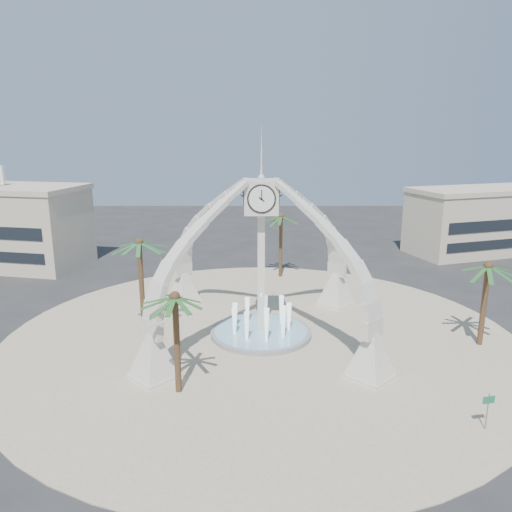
{
  "coord_description": "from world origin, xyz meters",
  "views": [
    {
      "loc": [
        -0.54,
        -36.88,
        15.82
      ],
      "look_at": [
        -0.39,
        2.0,
        6.01
      ],
      "focal_mm": 35.0,
      "sensor_mm": 36.0,
      "label": 1
    }
  ],
  "objects_px": {
    "palm_east": "(488,267)",
    "palm_south": "(175,298)",
    "palm_north": "(281,217)",
    "fountain": "(261,332)",
    "palm_west": "(139,244)",
    "street_sign": "(488,404)",
    "clock_tower": "(261,256)"
  },
  "relations": [
    {
      "from": "palm_east",
      "to": "palm_south",
      "type": "distance_m",
      "value": 22.9
    },
    {
      "from": "clock_tower",
      "to": "palm_south",
      "type": "distance_m",
      "value": 10.26
    },
    {
      "from": "palm_east",
      "to": "palm_south",
      "type": "relative_size",
      "value": 1.0
    },
    {
      "from": "palm_north",
      "to": "palm_west",
      "type": "bearing_deg",
      "value": -126.89
    },
    {
      "from": "palm_east",
      "to": "palm_north",
      "type": "distance_m",
      "value": 23.14
    },
    {
      "from": "palm_west",
      "to": "palm_north",
      "type": "height_order",
      "value": "palm_west"
    },
    {
      "from": "palm_east",
      "to": "palm_west",
      "type": "bearing_deg",
      "value": 174.41
    },
    {
      "from": "palm_east",
      "to": "palm_south",
      "type": "bearing_deg",
      "value": -162.33
    },
    {
      "from": "fountain",
      "to": "palm_west",
      "type": "bearing_deg",
      "value": 175.85
    },
    {
      "from": "palm_north",
      "to": "street_sign",
      "type": "xyz_separation_m",
      "value": [
        9.63,
        -29.37,
        -5.11
      ]
    },
    {
      "from": "fountain",
      "to": "palm_south",
      "type": "xyz_separation_m",
      "value": [
        -5.24,
        -8.81,
        5.86
      ]
    },
    {
      "from": "clock_tower",
      "to": "palm_east",
      "type": "relative_size",
      "value": 2.55
    },
    {
      "from": "palm_east",
      "to": "street_sign",
      "type": "height_order",
      "value": "palm_east"
    },
    {
      "from": "street_sign",
      "to": "palm_south",
      "type": "bearing_deg",
      "value": 155.02
    },
    {
      "from": "palm_north",
      "to": "palm_south",
      "type": "height_order",
      "value": "palm_north"
    },
    {
      "from": "palm_east",
      "to": "street_sign",
      "type": "relative_size",
      "value": 3.22
    },
    {
      "from": "palm_north",
      "to": "street_sign",
      "type": "bearing_deg",
      "value": -71.84
    },
    {
      "from": "clock_tower",
      "to": "fountain",
      "type": "relative_size",
      "value": 2.24
    },
    {
      "from": "clock_tower",
      "to": "palm_south",
      "type": "relative_size",
      "value": 2.55
    },
    {
      "from": "clock_tower",
      "to": "fountain",
      "type": "xyz_separation_m",
      "value": [
        0.0,
        0.0,
        -6.2
      ]
    },
    {
      "from": "clock_tower",
      "to": "palm_west",
      "type": "relative_size",
      "value": 2.18
    },
    {
      "from": "palm_west",
      "to": "street_sign",
      "type": "relative_size",
      "value": 3.78
    },
    {
      "from": "palm_south",
      "to": "clock_tower",
      "type": "bearing_deg",
      "value": 59.26
    },
    {
      "from": "palm_east",
      "to": "street_sign",
      "type": "bearing_deg",
      "value": -112.35
    },
    {
      "from": "palm_west",
      "to": "palm_south",
      "type": "distance_m",
      "value": 10.44
    },
    {
      "from": "palm_north",
      "to": "palm_south",
      "type": "xyz_separation_m",
      "value": [
        -7.62,
        -25.22,
        -0.52
      ]
    },
    {
      "from": "palm_north",
      "to": "palm_south",
      "type": "relative_size",
      "value": 1.08
    },
    {
      "from": "clock_tower",
      "to": "palm_south",
      "type": "xyz_separation_m",
      "value": [
        -5.24,
        -8.81,
        -0.34
      ]
    },
    {
      "from": "street_sign",
      "to": "fountain",
      "type": "bearing_deg",
      "value": 121.36
    },
    {
      "from": "clock_tower",
      "to": "palm_north",
      "type": "bearing_deg",
      "value": 81.75
    },
    {
      "from": "clock_tower",
      "to": "fountain",
      "type": "height_order",
      "value": "clock_tower"
    },
    {
      "from": "fountain",
      "to": "palm_south",
      "type": "height_order",
      "value": "palm_south"
    }
  ]
}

